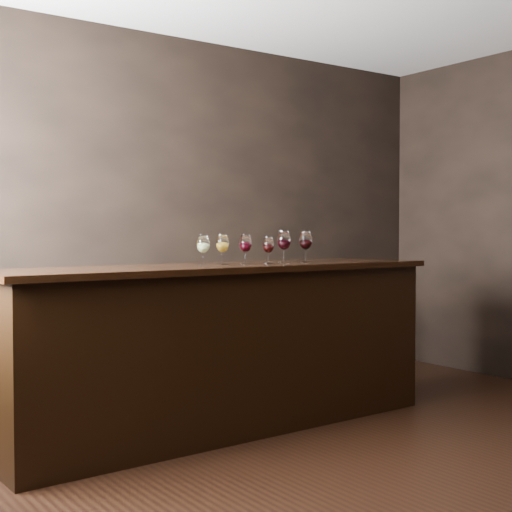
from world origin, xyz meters
TOP-DOWN VIEW (x-y plane):
  - ground at (0.00, 0.00)m, footprint 5.00×5.00m
  - room_shell at (-0.23, 0.11)m, footprint 5.02×4.52m
  - bar_counter at (-0.33, 1.06)m, footprint 2.92×0.72m
  - bar_top at (-0.33, 1.06)m, footprint 3.02×0.79m
  - back_bar_shelf at (-0.39, 2.03)m, footprint 2.73×0.40m
  - glass_white at (-0.49, 1.07)m, footprint 0.08×0.08m
  - glass_amber at (-0.33, 1.09)m, footprint 0.08×0.08m
  - glass_red_a at (-0.18, 1.05)m, footprint 0.08×0.08m
  - glass_red_b at (-0.02, 1.03)m, footprint 0.07×0.07m
  - glass_red_c at (0.15, 1.07)m, footprint 0.09×0.09m
  - glass_red_d at (0.33, 1.07)m, footprint 0.09×0.09m

SIDE VIEW (x-z plane):
  - ground at x=0.00m, z-range 0.00..0.00m
  - back_bar_shelf at x=-0.39m, z-range 0.00..0.98m
  - bar_counter at x=-0.33m, z-range 0.00..1.02m
  - bar_top at x=-0.33m, z-range 1.02..1.06m
  - glass_red_b at x=-0.02m, z-range 1.09..1.26m
  - glass_white at x=-0.49m, z-range 1.09..1.28m
  - glass_red_a at x=-0.18m, z-range 1.09..1.28m
  - glass_amber at x=-0.33m, z-range 1.09..1.28m
  - glass_red_d at x=0.33m, z-range 1.09..1.31m
  - glass_red_c at x=0.15m, z-range 1.09..1.31m
  - room_shell at x=-0.23m, z-range 0.40..3.21m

